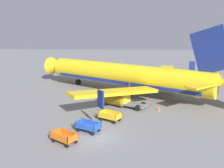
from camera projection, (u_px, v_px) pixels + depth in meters
name	position (u px, v px, depth m)	size (l,w,h in m)	color
ground_plane	(96.00, 136.00, 25.28)	(220.00, 220.00, 0.00)	slate
airplane	(129.00, 76.00, 41.35)	(33.65, 28.17, 11.34)	yellow
baggage_cart_nearest	(64.00, 137.00, 23.73)	(3.35, 2.61, 1.07)	orange
baggage_cart_second_in_row	(88.00, 126.00, 26.34)	(3.49, 2.39, 1.07)	#234CB2
baggage_cart_third_in_row	(110.00, 116.00, 29.44)	(3.44, 2.47, 1.07)	gold
service_truck_beside_carts	(125.00, 99.00, 34.87)	(4.75, 3.79, 2.10)	slate
traffic_cone_near_plane	(159.00, 109.00, 33.18)	(0.43, 0.43, 0.57)	orange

